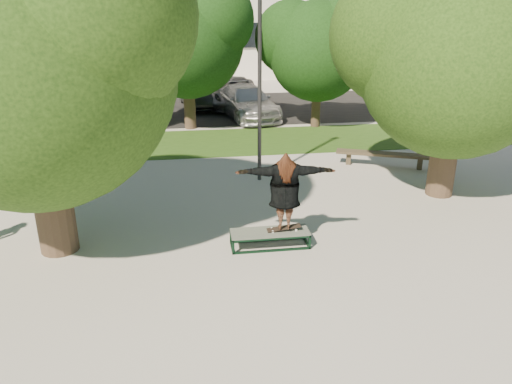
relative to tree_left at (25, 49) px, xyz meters
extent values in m
plane|color=gray|center=(4.29, -1.09, -4.42)|extent=(120.00, 120.00, 0.00)
cube|color=#214213|center=(5.29, 8.41, -4.41)|extent=(30.00, 4.00, 0.02)
cube|color=black|center=(4.29, 14.91, -4.42)|extent=(40.00, 8.00, 0.01)
cylinder|color=#38281E|center=(0.09, -0.09, -2.82)|extent=(0.84, 0.84, 3.20)
sphere|color=#18340E|center=(0.09, -0.09, -0.35)|extent=(5.80, 5.80, 5.80)
sphere|color=#18340E|center=(1.40, -0.67, 0.66)|extent=(4.06, 4.06, 4.06)
cylinder|color=#38281E|center=(10.29, 1.91, -2.92)|extent=(0.76, 0.76, 3.00)
sphere|color=#18340E|center=(10.29, 1.91, -0.64)|extent=(5.20, 5.20, 5.20)
sphere|color=#18340E|center=(8.99, 2.69, 0.01)|extent=(3.90, 3.90, 3.90)
cylinder|color=#38281E|center=(-2.21, 9.91, -3.02)|extent=(0.44, 0.44, 2.80)
sphere|color=black|center=(-2.21, 9.91, -0.96)|extent=(4.40, 4.40, 4.40)
sphere|color=black|center=(-3.31, 10.57, -0.41)|extent=(3.30, 3.30, 3.30)
sphere|color=black|center=(-1.22, 9.47, -0.19)|extent=(3.08, 3.08, 3.08)
cylinder|color=#38281E|center=(3.29, 10.91, -2.92)|extent=(0.50, 0.50, 3.00)
sphere|color=black|center=(3.29, 10.91, -0.70)|extent=(4.80, 4.80, 4.80)
sphere|color=black|center=(2.09, 11.63, -0.10)|extent=(3.60, 3.60, 3.60)
sphere|color=black|center=(4.37, 10.43, 0.14)|extent=(3.36, 3.36, 3.36)
cylinder|color=#38281E|center=(8.79, 10.41, -3.12)|extent=(0.40, 0.40, 2.60)
sphere|color=black|center=(8.79, 10.41, -1.19)|extent=(4.20, 4.20, 4.20)
sphere|color=black|center=(7.74, 11.04, -0.67)|extent=(3.15, 3.15, 3.15)
sphere|color=black|center=(9.74, 9.99, -0.46)|extent=(2.94, 2.94, 2.94)
cylinder|color=#2D2D30|center=(5.29, 3.91, -1.42)|extent=(0.12, 0.12, 6.00)
cube|color=black|center=(2.29, 23.85, -1.42)|extent=(27.60, 0.12, 1.60)
cube|color=silver|center=(22.29, 20.91, -0.42)|extent=(15.00, 10.00, 8.00)
cube|color=#475147|center=(4.85, -0.61, -4.06)|extent=(1.80, 0.60, 0.03)
cylinder|color=white|center=(4.90, -0.69, -4.02)|extent=(0.06, 0.03, 0.06)
cylinder|color=white|center=(4.90, -0.53, -4.02)|extent=(0.06, 0.03, 0.06)
cylinder|color=white|center=(5.44, -0.69, -4.02)|extent=(0.06, 0.03, 0.06)
cylinder|color=white|center=(5.44, -0.53, -4.02)|extent=(0.06, 0.03, 0.06)
cube|color=black|center=(5.17, -0.61, -3.98)|extent=(0.78, 0.20, 0.10)
imported|color=brown|center=(5.17, -0.61, -3.08)|extent=(2.24, 0.81, 1.79)
cube|color=#433928|center=(8.56, 4.99, -4.21)|extent=(0.21, 0.21, 0.43)
cube|color=#433928|center=(10.74, 4.11, -4.21)|extent=(0.21, 0.21, 0.43)
cube|color=#433928|center=(9.65, 4.55, -3.97)|extent=(3.13, 1.60, 0.09)
imported|color=#9F9FA3|center=(-4.37, 13.30, -3.67)|extent=(2.53, 4.67, 1.51)
imported|color=black|center=(3.79, 15.41, -3.72)|extent=(2.02, 4.43, 1.41)
imported|color=#555459|center=(5.68, 15.41, -3.70)|extent=(2.75, 5.37, 1.45)
imported|color=#BBBBC0|center=(6.02, 12.71, -3.69)|extent=(3.05, 5.36, 1.46)
camera|label=1|loc=(3.05, -10.75, 0.95)|focal=35.00mm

